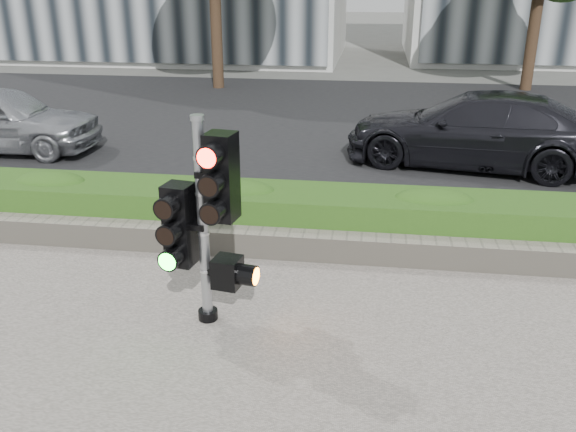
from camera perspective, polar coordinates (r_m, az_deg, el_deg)
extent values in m
plane|color=#51514C|center=(6.43, 1.14, -11.40)|extent=(120.00, 120.00, 0.00)
cube|color=black|center=(15.75, 5.61, 8.73)|extent=(60.00, 13.00, 0.02)
cube|color=gray|center=(9.19, 3.53, -0.40)|extent=(60.00, 0.25, 0.12)
cube|color=gray|center=(7.99, 2.81, -2.80)|extent=(12.00, 0.32, 0.34)
cube|color=#508C2B|center=(8.52, 3.24, 0.03)|extent=(12.00, 1.00, 0.68)
cylinder|color=black|center=(20.56, -6.74, 17.35)|extent=(0.36, 0.36, 4.03)
cylinder|color=black|center=(21.48, 21.96, 15.59)|extent=(0.36, 0.36, 3.58)
cylinder|color=black|center=(6.73, -7.49, -9.10)|extent=(0.21, 0.21, 0.11)
cylinder|color=gray|center=(6.27, -7.95, -0.92)|extent=(0.11, 0.11, 2.18)
cylinder|color=gray|center=(5.93, -8.50, 9.09)|extent=(0.14, 0.14, 0.05)
cube|color=#FF1107|center=(5.95, -6.22, 3.66)|extent=(0.32, 0.32, 0.87)
cube|color=#14E51E|center=(6.35, -10.06, -0.80)|extent=(0.32, 0.32, 0.87)
cube|color=black|center=(6.36, -6.88, 2.29)|extent=(0.32, 0.32, 0.60)
cube|color=orange|center=(6.41, -5.69, -5.24)|extent=(0.32, 0.32, 0.32)
imported|color=#ABACB2|center=(14.18, -25.32, 8.22)|extent=(4.09, 1.71, 1.38)
imported|color=black|center=(12.37, 17.07, 7.74)|extent=(5.20, 2.95, 1.42)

